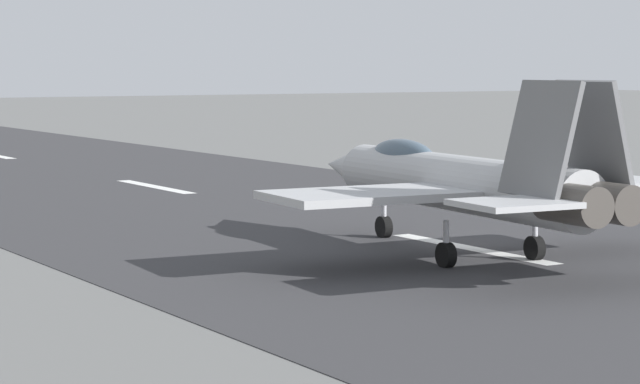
% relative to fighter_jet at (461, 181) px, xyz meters
% --- Properties ---
extents(ground_plane, '(400.00, 400.00, 0.00)m').
position_rel_fighter_jet_xyz_m(ground_plane, '(1.43, -1.32, -2.36)').
color(ground_plane, slate).
extents(runway_strip, '(240.00, 26.00, 0.02)m').
position_rel_fighter_jet_xyz_m(runway_strip, '(1.42, -1.32, -2.35)').
color(runway_strip, '#333235').
rests_on(runway_strip, ground).
extents(fighter_jet, '(16.85, 13.63, 5.55)m').
position_rel_fighter_jet_xyz_m(fighter_jet, '(0.00, 0.00, 0.00)').
color(fighter_jet, '#ACADAF').
rests_on(fighter_jet, ground).
extents(crew_person, '(0.47, 0.61, 1.65)m').
position_rel_fighter_jet_xyz_m(crew_person, '(12.26, -11.50, -1.54)').
color(crew_person, '#1E2338').
rests_on(crew_person, ground).
extents(marker_cone_far, '(0.44, 0.44, 0.55)m').
position_rel_fighter_jet_xyz_m(marker_cone_far, '(24.05, -13.99, -2.09)').
color(marker_cone_far, orange).
rests_on(marker_cone_far, ground).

